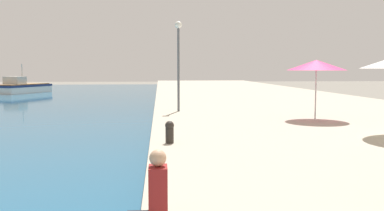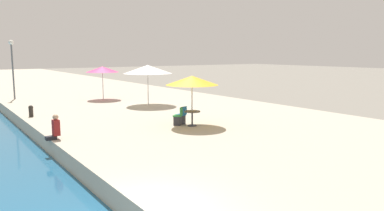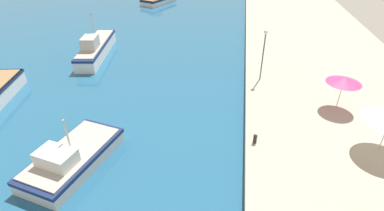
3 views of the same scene
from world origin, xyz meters
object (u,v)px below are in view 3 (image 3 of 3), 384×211
object	(u,v)px
fishing_boat_near	(72,157)
cafe_umbrella_striped	(344,80)
mooring_bollard	(255,138)
fishing_boat_far	(96,48)
lamppost	(264,47)

from	to	relation	value
fishing_boat_near	cafe_umbrella_striped	distance (m)	19.57
cafe_umbrella_striped	mooring_bollard	size ratio (longest dim) A/B	3.89
fishing_boat_far	cafe_umbrella_striped	world-z (taller)	fishing_boat_far
fishing_boat_near	lamppost	size ratio (longest dim) A/B	1.56
fishing_boat_far	mooring_bollard	world-z (taller)	fishing_boat_far
mooring_bollard	fishing_boat_far	bearing A→B (deg)	140.87
fishing_boat_far	mooring_bollard	size ratio (longest dim) A/B	15.50
cafe_umbrella_striped	lamppost	size ratio (longest dim) A/B	0.56
fishing_boat_far	lamppost	distance (m)	18.58
fishing_boat_near	lamppost	xyz separation A→B (m)	(11.76, 12.57, 3.11)
fishing_boat_near	fishing_boat_far	bearing A→B (deg)	122.19
fishing_boat_far	mooring_bollard	xyz separation A→B (m)	(17.12, -13.93, 0.09)
cafe_umbrella_striped	lamppost	bearing A→B (deg)	144.79
fishing_boat_far	cafe_umbrella_striped	xyz separation A→B (m)	(23.49, -8.52, 2.06)
fishing_boat_far	mooring_bollard	distance (m)	22.07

